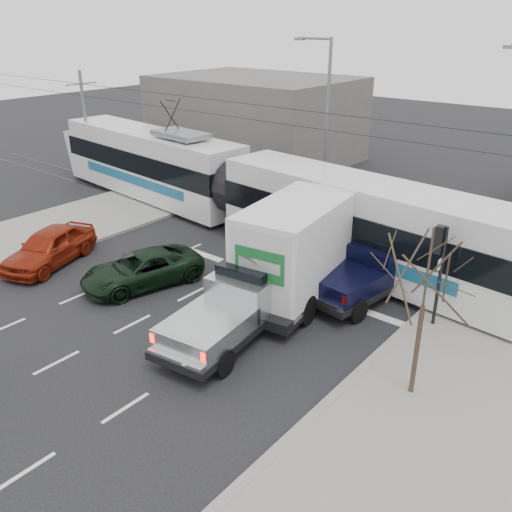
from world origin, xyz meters
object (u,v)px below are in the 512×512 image
Objects in this scene: navy_pickup at (373,268)px; tram at (238,189)px; box_truck at (303,248)px; street_lamp_far at (325,113)px; bare_tree at (427,276)px; red_car at (49,247)px; green_car at (142,269)px; traffic_signal at (439,254)px; silver_pickup at (240,301)px.

tram is at bearing 173.64° from navy_pickup.
street_lamp_far is at bearing 111.22° from box_truck.
bare_tree is 1.06× the size of red_car.
box_truck is 6.53m from green_car.
red_car is (-10.08, -4.68, -1.10)m from box_truck.
navy_pickup is at bearing 49.49° from green_car.
navy_pickup is at bearing 162.72° from traffic_signal.
street_lamp_far is 12.39m from navy_pickup.
street_lamp_far is at bearing 54.51° from red_car.
traffic_signal is 6.82m from silver_pickup.
bare_tree is 1.39× the size of traffic_signal.
bare_tree is 1.03× the size of green_car.
street_lamp_far is 14.41m from green_car.
navy_pickup is (7.92, -8.65, -3.98)m from street_lamp_far.
navy_pickup reaches higher than green_car.
box_truck is 2.79m from navy_pickup.
bare_tree is at bearing -23.92° from tram.
red_car is at bearing -149.75° from green_car.
traffic_signal is 0.40× the size of street_lamp_far.
traffic_signal is 0.55× the size of silver_pickup.
tram is 4.40× the size of silver_pickup.
red_car is (-14.97, -5.42, -1.93)m from traffic_signal.
tram is at bearing 115.09° from green_car.
traffic_signal is 0.45× the size of box_truck.
silver_pickup is at bearing -13.41° from red_car.
street_lamp_far is at bearing 131.12° from bare_tree.
red_car is at bearing -160.10° from traffic_signal.
green_car is at bearing -75.11° from tram.
box_truck is at bearing 5.54° from red_car.
box_truck is (6.60, -3.87, -0.18)m from tram.
tram is 5.10× the size of navy_pickup.
bare_tree is at bearing -48.88° from street_lamp_far.
box_truck reaches higher than green_car.
green_car is at bearing -157.78° from traffic_signal.
tram is 5.94× the size of green_car.
street_lamp_far is 15.51m from silver_pickup.
silver_pickup is at bearing -99.38° from box_truck.
box_truck is at bearing -24.84° from tram.
bare_tree is at bearing -74.24° from traffic_signal.
box_truck is at bearing 48.42° from green_car.
navy_pickup is (2.24, 5.23, -0.01)m from silver_pickup.
bare_tree reaches higher than green_car.
traffic_signal is 11.93m from tram.
navy_pickup is 13.75m from red_car.
navy_pickup reaches higher than red_car.
bare_tree is 6.66m from silver_pickup.
box_truck reaches higher than red_car.
box_truck is at bearing -135.47° from navy_pickup.
silver_pickup is (-4.98, -4.38, -1.60)m from traffic_signal.
street_lamp_far reaches higher than tram.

